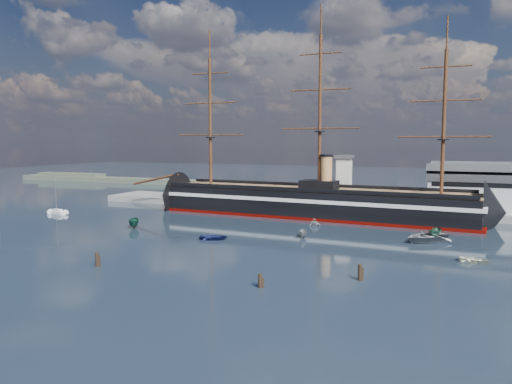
% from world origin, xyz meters
% --- Properties ---
extents(ground, '(600.00, 600.00, 0.00)m').
position_xyz_m(ground, '(0.00, 40.00, 0.00)').
color(ground, '#1B2730').
rests_on(ground, ground).
extents(quay, '(180.00, 18.00, 2.00)m').
position_xyz_m(quay, '(10.00, 76.00, 0.00)').
color(quay, slate).
rests_on(quay, ground).
extents(quay_tower, '(5.00, 5.00, 15.00)m').
position_xyz_m(quay_tower, '(3.00, 73.00, 9.75)').
color(quay_tower, silver).
rests_on(quay_tower, ground).
extents(shoreline, '(120.00, 10.00, 4.00)m').
position_xyz_m(shoreline, '(-139.23, 135.00, 1.45)').
color(shoreline, '#3F4C38').
rests_on(shoreline, ground).
extents(warship, '(113.35, 21.71, 53.94)m').
position_xyz_m(warship, '(-4.76, 60.00, 4.04)').
color(warship, black).
rests_on(warship, ground).
extents(sailboat, '(6.70, 3.60, 10.29)m').
position_xyz_m(sailboat, '(-72.62, 35.85, 0.66)').
color(sailboat, silver).
rests_on(sailboat, ground).
extents(motorboat_a, '(7.33, 5.95, 2.82)m').
position_xyz_m(motorboat_a, '(-37.86, 25.17, 0.00)').
color(motorboat_a, '#154735').
rests_on(motorboat_a, ground).
extents(motorboat_b, '(2.69, 4.04, 1.75)m').
position_xyz_m(motorboat_b, '(-13.03, 19.54, 0.00)').
color(motorboat_b, navy).
rests_on(motorboat_b, ground).
extents(motorboat_c, '(5.61, 2.89, 2.14)m').
position_xyz_m(motorboat_c, '(4.04, 29.05, 0.00)').
color(motorboat_c, gray).
rests_on(motorboat_c, ground).
extents(motorboat_d, '(5.69, 5.72, 2.06)m').
position_xyz_m(motorboat_d, '(2.05, 45.13, 0.00)').
color(motorboat_d, silver).
rests_on(motorboat_d, ground).
extents(motorboat_e, '(2.10, 3.47, 1.51)m').
position_xyz_m(motorboat_e, '(38.38, 18.95, 0.00)').
color(motorboat_e, silver).
rests_on(motorboat_e, ground).
extents(motorboat_f, '(7.13, 3.73, 2.71)m').
position_xyz_m(motorboat_f, '(30.85, 39.37, 0.00)').
color(motorboat_f, '#204B39').
rests_on(motorboat_f, ground).
extents(motorboat_g, '(6.66, 6.19, 3.04)m').
position_xyz_m(motorboat_g, '(29.26, 35.05, 0.00)').
color(motorboat_g, gray).
rests_on(motorboat_g, ground).
extents(piling_near_left, '(0.64, 0.64, 3.09)m').
position_xyz_m(piling_near_left, '(-20.56, -8.45, 0.00)').
color(piling_near_left, black).
rests_on(piling_near_left, ground).
extents(piling_near_mid, '(0.64, 0.64, 2.78)m').
position_xyz_m(piling_near_mid, '(9.58, -9.22, 0.00)').
color(piling_near_mid, black).
rests_on(piling_near_mid, ground).
extents(piling_near_right, '(0.64, 0.64, 3.22)m').
position_xyz_m(piling_near_right, '(22.17, 0.12, 0.00)').
color(piling_near_right, black).
rests_on(piling_near_right, ground).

